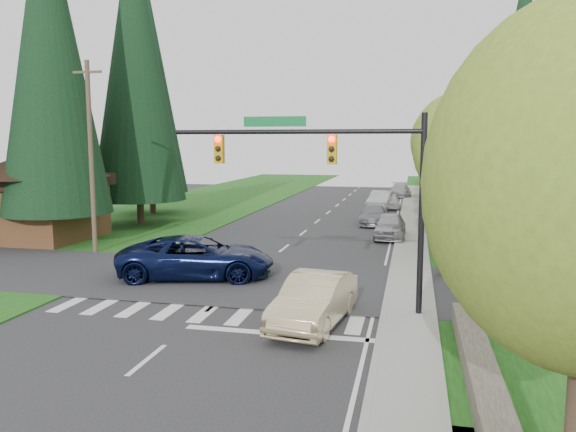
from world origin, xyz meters
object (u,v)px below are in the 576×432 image
(parked_car_b, at_px, (374,215))
(parked_car_d, at_px, (390,201))
(sedan_champagne, at_px, (314,300))
(parked_car_a, at_px, (390,226))
(parked_car_c, at_px, (381,201))
(suv_navy, at_px, (197,257))
(parked_car_e, at_px, (401,190))

(parked_car_b, xyz_separation_m, parked_car_d, (0.72, 10.15, 0.00))
(sedan_champagne, bearing_deg, parked_car_a, 92.07)
(parked_car_b, xyz_separation_m, parked_car_c, (0.00, 8.92, 0.13))
(parked_car_a, distance_m, parked_car_c, 14.78)
(parked_car_d, bearing_deg, sedan_champagne, -96.05)
(parked_car_a, bearing_deg, suv_navy, -122.63)
(parked_car_c, relative_size, parked_car_d, 1.23)
(parked_car_e, bearing_deg, parked_car_c, -100.82)
(parked_car_b, relative_size, parked_car_c, 0.96)
(parked_car_b, bearing_deg, parked_car_c, 88.54)
(parked_car_e, bearing_deg, parked_car_a, -94.34)
(parked_car_a, height_order, parked_car_e, parked_car_a)
(sedan_champagne, bearing_deg, parked_car_d, 95.96)
(parked_car_a, height_order, parked_car_b, parked_car_a)
(suv_navy, height_order, parked_car_e, suv_navy)
(suv_navy, height_order, parked_car_a, suv_navy)
(parked_car_c, bearing_deg, parked_car_b, -82.94)
(suv_navy, distance_m, parked_car_d, 28.91)
(parked_car_a, distance_m, parked_car_b, 5.96)
(parked_car_b, relative_size, parked_car_d, 1.17)
(sedan_champagne, distance_m, suv_navy, 7.88)
(sedan_champagne, bearing_deg, suv_navy, 147.73)
(parked_car_e, bearing_deg, parked_car_d, -97.84)
(parked_car_c, bearing_deg, parked_car_a, -77.50)
(sedan_champagne, height_order, parked_car_c, parked_car_c)
(suv_navy, distance_m, parked_car_a, 14.36)
(parked_car_a, height_order, parked_car_c, parked_car_c)
(sedan_champagne, relative_size, suv_navy, 0.74)
(sedan_champagne, xyz_separation_m, parked_car_b, (0.30, 22.95, -0.12))
(suv_navy, bearing_deg, parked_car_b, -33.10)
(parked_car_a, bearing_deg, parked_car_e, 89.99)
(suv_navy, bearing_deg, parked_car_e, -24.77)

